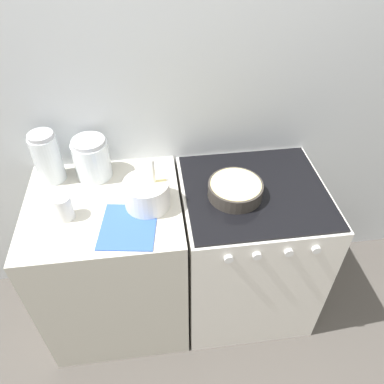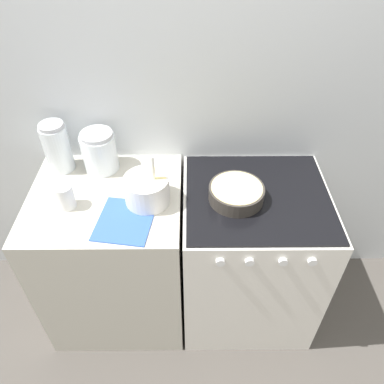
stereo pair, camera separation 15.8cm
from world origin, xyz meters
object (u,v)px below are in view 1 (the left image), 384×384
object	(u,v)px
stove	(246,250)
storage_jar_middle	(92,161)
mixing_bowl	(147,192)
tin_can	(63,208)
storage_jar_left	(48,160)
baking_pan	(235,189)

from	to	relation	value
stove	storage_jar_middle	world-z (taller)	storage_jar_middle
stove	mixing_bowl	distance (m)	0.75
tin_can	storage_jar_left	bearing A→B (deg)	108.32
mixing_bowl	storage_jar_left	bearing A→B (deg)	151.23
baking_pan	storage_jar_middle	bearing A→B (deg)	160.04
mixing_bowl	storage_jar_left	size ratio (longest dim) A/B	0.97
stove	storage_jar_left	distance (m)	1.16
storage_jar_middle	stove	bearing A→B (deg)	-15.65
baking_pan	storage_jar_middle	world-z (taller)	storage_jar_middle
stove	tin_can	xyz separation A→B (m)	(-0.89, -0.07, 0.52)
storage_jar_left	storage_jar_middle	size ratio (longest dim) A/B	1.24
stove	mixing_bowl	bearing A→B (deg)	-176.06
mixing_bowl	tin_can	distance (m)	0.37
stove	storage_jar_left	world-z (taller)	storage_jar_left
baking_pan	storage_jar_left	size ratio (longest dim) A/B	0.98
stove	storage_jar_middle	size ratio (longest dim) A/B	4.30
stove	mixing_bowl	xyz separation A→B (m)	(-0.52, -0.04, 0.53)
stove	mixing_bowl	size ratio (longest dim) A/B	3.56
mixing_bowl	storage_jar_middle	distance (m)	0.36
stove	tin_can	bearing A→B (deg)	-175.56
storage_jar_left	storage_jar_middle	xyz separation A→B (m)	(0.21, -0.00, -0.02)
storage_jar_middle	tin_can	world-z (taller)	storage_jar_middle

